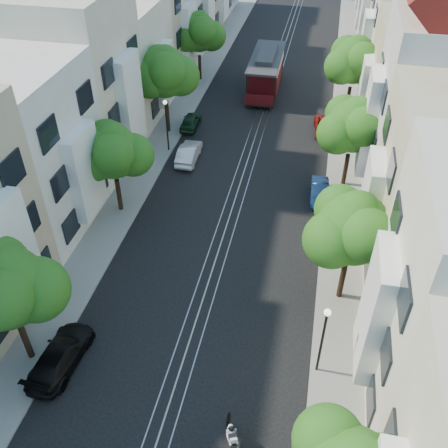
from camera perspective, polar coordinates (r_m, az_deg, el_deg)
The scene contains 25 objects.
ground at distance 43.74m, azimuth 4.07°, elevation 11.39°, with size 200.00×200.00×0.00m, color black.
sidewalk_east at distance 43.51m, azimuth 13.71°, elevation 10.27°, with size 2.50×80.00×0.12m, color gray.
sidewalk_west at distance 45.10m, azimuth -5.28°, elevation 12.30°, with size 2.50×80.00×0.12m, color gray.
rail_left at distance 43.80m, azimuth 3.35°, elevation 11.47°, with size 0.06×80.00×0.02m, color gray.
rail_slot at distance 43.74m, azimuth 4.07°, elevation 11.40°, with size 0.06×80.00×0.02m, color gray.
rail_right at distance 43.68m, azimuth 4.80°, elevation 11.32°, with size 0.06×80.00×0.02m, color gray.
lane_line at distance 43.74m, azimuth 4.07°, elevation 11.39°, with size 0.08×80.00×0.01m, color tan.
townhouses_east at distance 41.84m, azimuth 21.30°, elevation 15.39°, with size 7.75×72.00×12.00m.
townhouses_west at distance 44.55m, azimuth -11.73°, elevation 18.38°, with size 7.75×72.00×11.76m.
tree_e_b at distance 24.97m, azimuth 14.61°, elevation -0.69°, with size 4.93×4.08×6.68m.
tree_e_c at distance 34.32m, azimuth 14.65°, elevation 10.68°, with size 4.84×3.99×6.52m.
tree_e_d at distance 44.29m, azimuth 14.76°, elevation 17.52°, with size 5.01×4.16×6.85m.
tree_w_a at distance 23.19m, azimuth -23.61°, elevation -6.87°, with size 4.93×4.08×6.68m.
tree_w_b at distance 31.50m, azimuth -12.57°, elevation 7.93°, with size 4.72×3.87×6.27m.
tree_w_c at distance 40.39m, azimuth -6.77°, elevation 16.73°, with size 5.13×4.28×7.09m.
tree_w_d at distance 50.48m, azimuth -2.83°, elevation 20.92°, with size 4.84×3.99×6.52m.
lamp_east at distance 22.63m, azimuth 11.33°, elevation -12.01°, with size 0.32×0.32×4.16m.
lamp_west at distance 38.49m, azimuth -6.62°, elevation 11.94°, with size 0.32×0.32×4.16m.
sportbike_rider at distance 22.05m, azimuth 0.89°, elevation -23.13°, with size 0.79×1.75×1.27m.
cable_car at distance 49.13m, azimuth 4.81°, elevation 17.11°, with size 2.87×8.84×3.38m.
parked_car_e_mid at distance 34.61m, azimuth 10.85°, elevation 3.64°, with size 1.16×3.34×1.10m, color #0C1F40.
parked_car_e_far at distance 42.72m, azimuth 11.56°, elevation 10.78°, with size 1.79×3.88×1.08m, color maroon.
parked_car_w_near at distance 25.41m, azimuth -18.20°, elevation -14.08°, with size 1.76×4.33×1.26m, color black.
parked_car_w_mid at distance 38.26m, azimuth -4.05°, elevation 8.12°, with size 1.32×3.79×1.25m, color silver.
parked_car_w_far at distance 42.87m, azimuth -3.84°, elevation 11.65°, with size 1.35×3.35×1.14m, color #14331F.
Camera 1 is at (4.86, -10.53, 20.14)m, focal length 40.00 mm.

